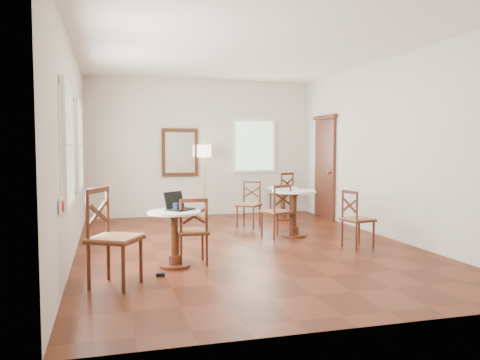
% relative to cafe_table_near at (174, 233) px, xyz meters
% --- Properties ---
extents(ground, '(7.00, 7.00, 0.00)m').
position_rel_cafe_table_near_xyz_m(ground, '(1.23, 1.03, -0.44)').
color(ground, '#521E0E').
rests_on(ground, ground).
extents(room_shell, '(5.02, 7.02, 3.01)m').
position_rel_cafe_table_near_xyz_m(room_shell, '(1.17, 1.30, 1.45)').
color(room_shell, beige).
rests_on(room_shell, ground).
extents(cafe_table_near, '(0.68, 0.68, 0.72)m').
position_rel_cafe_table_near_xyz_m(cafe_table_near, '(0.00, 0.00, 0.00)').
color(cafe_table_near, '#4F2213').
rests_on(cafe_table_near, ground).
extents(cafe_table_mid, '(0.75, 0.75, 0.79)m').
position_rel_cafe_table_near_xyz_m(cafe_table_mid, '(2.24, 1.55, 0.04)').
color(cafe_table_mid, '#4F2213').
rests_on(cafe_table_mid, ground).
extents(cafe_table_back, '(0.65, 0.65, 0.68)m').
position_rel_cafe_table_near_xyz_m(cafe_table_back, '(2.72, 3.38, -0.02)').
color(cafe_table_back, '#4F2213').
rests_on(cafe_table_back, ground).
extents(chair_near_a, '(0.41, 0.41, 0.87)m').
position_rel_cafe_table_near_xyz_m(chair_near_a, '(0.25, 0.10, -0.01)').
color(chair_near_a, '#4F2213').
rests_on(chair_near_a, ground).
extents(chair_near_b, '(0.68, 0.68, 1.08)m').
position_rel_cafe_table_near_xyz_m(chair_near_b, '(-0.76, -0.65, 0.10)').
color(chair_near_b, '#4F2213').
rests_on(chair_near_b, ground).
extents(chair_mid_a, '(0.53, 0.53, 0.90)m').
position_rel_cafe_table_near_xyz_m(chair_mid_a, '(1.92, 1.51, 0.01)').
color(chair_mid_a, '#4F2213').
rests_on(chair_mid_a, ground).
extents(chair_mid_b, '(0.47, 0.47, 0.87)m').
position_rel_cafe_table_near_xyz_m(chair_mid_b, '(2.83, 0.48, -0.01)').
color(chair_mid_b, '#4F2213').
rests_on(chair_mid_b, ground).
extents(chair_back_a, '(0.57, 0.57, 0.95)m').
position_rel_cafe_table_near_xyz_m(chair_back_a, '(3.01, 4.21, 0.03)').
color(chair_back_a, '#4F2213').
rests_on(chair_back_a, ground).
extents(chair_back_b, '(0.57, 0.57, 0.88)m').
position_rel_cafe_table_near_xyz_m(chair_back_b, '(1.78, 2.69, -0.01)').
color(chair_back_b, '#4F2213').
rests_on(chair_back_b, ground).
extents(floor_lamp, '(0.30, 0.30, 1.57)m').
position_rel_cafe_table_near_xyz_m(floor_lamp, '(1.21, 4.18, 0.89)').
color(floor_lamp, '#BF8C3F').
rests_on(floor_lamp, ground).
extents(laptop, '(0.42, 0.41, 0.23)m').
position_rel_cafe_table_near_xyz_m(laptop, '(0.06, 0.12, 0.33)').
color(laptop, black).
rests_on(laptop, cafe_table_near).
extents(mouse, '(0.11, 0.08, 0.03)m').
position_rel_cafe_table_near_xyz_m(mouse, '(0.02, 0.02, 0.29)').
color(mouse, black).
rests_on(mouse, cafe_table_near).
extents(navy_mug, '(0.13, 0.09, 0.10)m').
position_rel_cafe_table_near_xyz_m(navy_mug, '(0.04, 0.01, 0.32)').
color(navy_mug, black).
rests_on(navy_mug, cafe_table_near).
extents(water_glass, '(0.07, 0.07, 0.11)m').
position_rel_cafe_table_near_xyz_m(water_glass, '(0.01, 0.02, 0.33)').
color(water_glass, white).
rests_on(water_glass, cafe_table_near).
extents(power_adapter, '(0.10, 0.06, 0.04)m').
position_rel_cafe_table_near_xyz_m(power_adapter, '(-0.22, -0.40, -0.42)').
color(power_adapter, black).
rests_on(power_adapter, ground).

